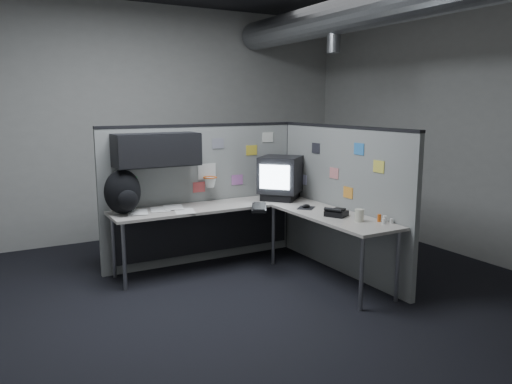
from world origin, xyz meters
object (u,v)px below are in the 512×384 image
backpack (123,193)px  desk (244,218)px  monitor (280,177)px  phone (336,213)px  keyboard (259,207)px

backpack → desk: bearing=1.0°
desk → monitor: 0.75m
monitor → phone: bearing=-86.0°
desk → monitor: (0.61, 0.23, 0.38)m
monitor → backpack: 1.85m
phone → desk: bearing=108.8°
keyboard → backpack: bearing=145.8°
phone → backpack: backpack is taller
monitor → backpack: bearing=-179.7°
monitor → phone: (0.01, -1.06, -0.23)m
desk → phone: (0.62, -0.83, 0.15)m
monitor → backpack: size_ratio=1.37×
desk → phone: size_ratio=8.82×
desk → keyboard: keyboard is taller
keyboard → phone: (0.51, -0.69, 0.02)m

